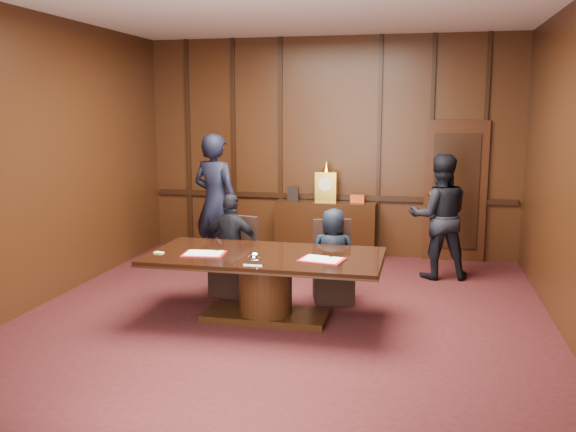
# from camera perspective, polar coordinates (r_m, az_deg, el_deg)

# --- Properties ---
(room) EXTENTS (7.00, 7.04, 3.50)m
(room) POSITION_cam_1_polar(r_m,az_deg,el_deg) (6.62, -0.04, 4.45)
(room) COLOR #330E11
(room) RESTS_ON ground
(sideboard) EXTENTS (1.60, 0.45, 1.54)m
(sideboard) POSITION_cam_1_polar(r_m,az_deg,el_deg) (9.85, 3.56, -1.04)
(sideboard) COLOR black
(sideboard) RESTS_ON ground
(conference_table) EXTENTS (2.62, 1.32, 0.76)m
(conference_table) POSITION_cam_1_polar(r_m,az_deg,el_deg) (6.90, -2.12, -5.60)
(conference_table) COLOR black
(conference_table) RESTS_ON ground
(folder_left) EXTENTS (0.49, 0.37, 0.02)m
(folder_left) POSITION_cam_1_polar(r_m,az_deg,el_deg) (6.88, -7.86, -3.51)
(folder_left) COLOR maroon
(folder_left) RESTS_ON conference_table
(folder_right) EXTENTS (0.51, 0.41, 0.02)m
(folder_right) POSITION_cam_1_polar(r_m,az_deg,el_deg) (6.56, 3.19, -4.09)
(folder_right) COLOR maroon
(folder_right) RESTS_ON conference_table
(inkstand) EXTENTS (0.20, 0.14, 0.12)m
(inkstand) POSITION_cam_1_polar(r_m,az_deg,el_deg) (6.40, -3.16, -4.02)
(inkstand) COLOR white
(inkstand) RESTS_ON conference_table
(notepad) EXTENTS (0.11, 0.09, 0.01)m
(notepad) POSITION_cam_1_polar(r_m,az_deg,el_deg) (7.02, -12.00, -3.37)
(notepad) COLOR #F8D379
(notepad) RESTS_ON conference_table
(chair_left) EXTENTS (0.58, 0.58, 0.99)m
(chair_left) POSITION_cam_1_polar(r_m,az_deg,el_deg) (7.94, -5.02, -5.16)
(chair_left) COLOR black
(chair_left) RESTS_ON ground
(chair_right) EXTENTS (0.59, 0.59, 0.99)m
(chair_right) POSITION_cam_1_polar(r_m,az_deg,el_deg) (7.66, 4.25, -5.72)
(chair_right) COLOR black
(chair_right) RESTS_ON ground
(signatory_left) EXTENTS (0.79, 0.39, 1.31)m
(signatory_left) POSITION_cam_1_polar(r_m,az_deg,el_deg) (7.78, -5.27, -2.72)
(signatory_left) COLOR black
(signatory_left) RESTS_ON ground
(signatory_right) EXTENTS (0.60, 0.42, 1.18)m
(signatory_right) POSITION_cam_1_polar(r_m,az_deg,el_deg) (7.51, 4.24, -3.71)
(signatory_right) COLOR black
(signatory_right) RESTS_ON ground
(witness_left) EXTENTS (0.85, 0.68, 2.02)m
(witness_left) POSITION_cam_1_polar(r_m,az_deg,el_deg) (9.02, -6.79, 1.28)
(witness_left) COLOR black
(witness_left) RESTS_ON ground
(witness_right) EXTENTS (0.95, 0.80, 1.75)m
(witness_right) POSITION_cam_1_polar(r_m,az_deg,el_deg) (8.79, 13.97, -0.05)
(witness_right) COLOR black
(witness_right) RESTS_ON ground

